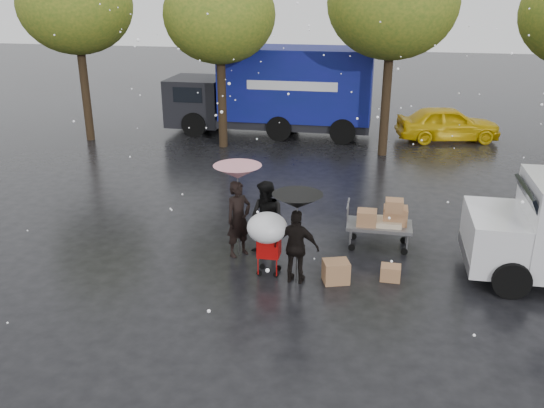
% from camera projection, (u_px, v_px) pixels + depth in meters
% --- Properties ---
extents(ground, '(90.00, 90.00, 0.00)m').
position_uv_depth(ground, '(257.00, 276.00, 12.30)').
color(ground, black).
rests_on(ground, ground).
extents(person_pink, '(0.74, 0.77, 1.77)m').
position_uv_depth(person_pink, '(239.00, 219.00, 12.95)').
color(person_pink, black).
rests_on(person_pink, ground).
extents(person_middle, '(1.09, 1.02, 1.79)m').
position_uv_depth(person_middle, '(267.00, 220.00, 12.87)').
color(person_middle, black).
rests_on(person_middle, ground).
extents(person_black, '(0.97, 0.48, 1.60)m').
position_uv_depth(person_black, '(297.00, 247.00, 11.78)').
color(person_black, black).
rests_on(person_black, ground).
extents(umbrella_pink, '(1.07, 1.07, 2.15)m').
position_uv_depth(umbrella_pink, '(238.00, 172.00, 12.55)').
color(umbrella_pink, '#4C4C4C').
rests_on(umbrella_pink, ground).
extents(umbrella_black, '(1.02, 1.02, 1.95)m').
position_uv_depth(umbrella_black, '(297.00, 201.00, 11.42)').
color(umbrella_black, '#4C4C4C').
rests_on(umbrella_black, ground).
extents(vendor_cart, '(1.52, 0.80, 1.27)m').
position_uv_depth(vendor_cart, '(383.00, 219.00, 13.38)').
color(vendor_cart, slate).
rests_on(vendor_cart, ground).
extents(shopping_cart, '(0.84, 0.84, 1.46)m').
position_uv_depth(shopping_cart, '(267.00, 231.00, 11.89)').
color(shopping_cart, '#BF0B0A').
rests_on(shopping_cart, ground).
extents(blue_truck, '(8.30, 2.60, 3.50)m').
position_uv_depth(blue_truck, '(276.00, 91.00, 23.35)').
color(blue_truck, navy).
rests_on(blue_truck, ground).
extents(box_ground_near, '(0.63, 0.56, 0.47)m').
position_uv_depth(box_ground_near, '(336.00, 272.00, 11.98)').
color(box_ground_near, '#9A6743').
rests_on(box_ground_near, ground).
extents(box_ground_far, '(0.42, 0.34, 0.32)m').
position_uv_depth(box_ground_far, '(390.00, 273.00, 12.09)').
color(box_ground_far, '#9A6743').
rests_on(box_ground_far, ground).
extents(yellow_taxi, '(4.22, 2.37, 1.36)m').
position_uv_depth(yellow_taxi, '(448.00, 123.00, 22.70)').
color(yellow_taxi, yellow).
rests_on(yellow_taxi, ground).
extents(tree_row, '(21.60, 4.40, 7.12)m').
position_uv_depth(tree_row, '(304.00, 9.00, 19.75)').
color(tree_row, black).
rests_on(tree_row, ground).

